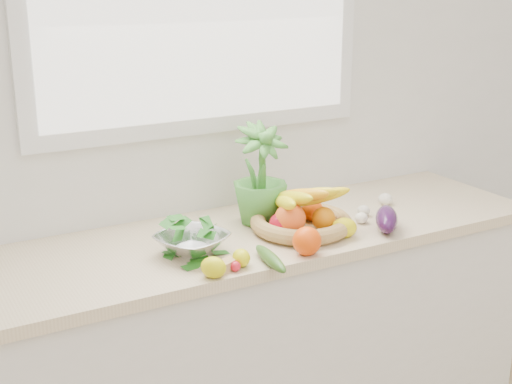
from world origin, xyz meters
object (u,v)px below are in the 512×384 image
potted_herb (260,174)px  fruit_basket (301,217)px  cucumber (270,259)px  apple (282,225)px  eggplant (387,219)px  colander_with_spinach (192,237)px

potted_herb → fruit_basket: (0.08, -0.14, -0.13)m
cucumber → fruit_basket: fruit_basket is taller
apple → fruit_basket: fruit_basket is taller
apple → cucumber: size_ratio=0.39×
cucumber → fruit_basket: (0.24, 0.21, 0.03)m
apple → fruit_basket: bearing=11.0°
potted_herb → fruit_basket: potted_herb is taller
apple → eggplant: bearing=-18.8°
eggplant → fruit_basket: fruit_basket is taller
eggplant → cucumber: size_ratio=0.90×
potted_herb → colander_with_spinach: size_ratio=1.24×
eggplant → cucumber: (-0.51, -0.07, -0.02)m
fruit_basket → colander_with_spinach: (-0.42, -0.01, 0.01)m
potted_herb → fruit_basket: size_ratio=0.77×
colander_with_spinach → fruit_basket: bearing=1.8°
cucumber → potted_herb: size_ratio=0.63×
cucumber → colander_with_spinach: bearing=132.5°
eggplant → colander_with_spinach: (-0.68, 0.12, 0.02)m
eggplant → fruit_basket: 0.30m
apple → fruit_basket: 0.09m
apple → cucumber: bearing=-129.3°
apple → colander_with_spinach: colander_with_spinach is taller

